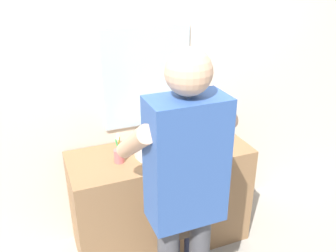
# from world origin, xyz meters

# --- Properties ---
(back_wall) EXTENTS (4.40, 0.10, 2.70)m
(back_wall) POSITION_xyz_m (0.00, 0.62, 1.35)
(back_wall) COLOR beige
(back_wall) RESTS_ON ground
(vanity_cabinet) EXTENTS (1.33, 0.54, 0.82)m
(vanity_cabinet) POSITION_xyz_m (0.00, 0.30, 0.41)
(vanity_cabinet) COLOR olive
(vanity_cabinet) RESTS_ON ground
(sink_basin) EXTENTS (0.39, 0.39, 0.11)m
(sink_basin) POSITION_xyz_m (0.00, 0.28, 0.87)
(sink_basin) COLOR silver
(sink_basin) RESTS_ON vanity_cabinet
(faucet) EXTENTS (0.18, 0.14, 0.18)m
(faucet) POSITION_xyz_m (0.00, 0.51, 0.90)
(faucet) COLOR #B7BABF
(faucet) RESTS_ON vanity_cabinet
(toothbrush_cup) EXTENTS (0.07, 0.07, 0.21)m
(toothbrush_cup) POSITION_xyz_m (-0.32, 0.27, 0.87)
(toothbrush_cup) COLOR #D86666
(toothbrush_cup) RESTS_ON vanity_cabinet
(child_toddler) EXTENTS (0.26, 0.26, 0.85)m
(child_toddler) POSITION_xyz_m (0.00, -0.10, 0.51)
(child_toddler) COLOR #2D334C
(child_toddler) RESTS_ON ground
(adult_parent) EXTENTS (0.54, 0.56, 1.73)m
(adult_parent) POSITION_xyz_m (-0.13, -0.39, 1.04)
(adult_parent) COLOR #47474C
(adult_parent) RESTS_ON ground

